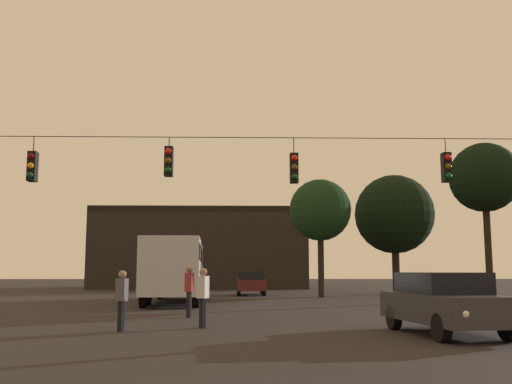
{
  "coord_description": "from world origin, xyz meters",
  "views": [
    {
      "loc": [
        0.06,
        -5.8,
        1.56
      ],
      "look_at": [
        0.5,
        12.39,
        4.02
      ],
      "focal_mm": 40.94,
      "sensor_mm": 36.0,
      "label": 1
    }
  ],
  "objects_px": {
    "car_far_left": "(251,283)",
    "pedestrian_crossing_right": "(122,297)",
    "car_near_right": "(444,302)",
    "tree_left_silhouette": "(320,210)",
    "pedestrian_crossing_center": "(203,294)",
    "city_bus": "(176,265)",
    "pedestrian_crossing_left": "(189,288)",
    "tree_right_far": "(394,214)",
    "tree_behind_building": "(485,178)"
  },
  "relations": [
    {
      "from": "pedestrian_crossing_right",
      "to": "tree_behind_building",
      "type": "height_order",
      "value": "tree_behind_building"
    },
    {
      "from": "city_bus",
      "to": "tree_right_far",
      "type": "xyz_separation_m",
      "value": [
        13.63,
        9.76,
        3.49
      ]
    },
    {
      "from": "tree_left_silhouette",
      "to": "tree_right_far",
      "type": "relative_size",
      "value": 0.88
    },
    {
      "from": "pedestrian_crossing_left",
      "to": "tree_behind_building",
      "type": "xyz_separation_m",
      "value": [
        15.17,
        11.45,
        5.65
      ]
    },
    {
      "from": "pedestrian_crossing_left",
      "to": "tree_right_far",
      "type": "height_order",
      "value": "tree_right_far"
    },
    {
      "from": "car_near_right",
      "to": "tree_left_silhouette",
      "type": "relative_size",
      "value": 0.63
    },
    {
      "from": "pedestrian_crossing_left",
      "to": "city_bus",
      "type": "bearing_deg",
      "value": 99.21
    },
    {
      "from": "car_far_left",
      "to": "pedestrian_crossing_right",
      "type": "distance_m",
      "value": 23.11
    },
    {
      "from": "car_near_right",
      "to": "tree_left_silhouette",
      "type": "height_order",
      "value": "tree_left_silhouette"
    },
    {
      "from": "car_far_left",
      "to": "tree_left_silhouette",
      "type": "height_order",
      "value": "tree_left_silhouette"
    },
    {
      "from": "pedestrian_crossing_right",
      "to": "tree_right_far",
      "type": "distance_m",
      "value": 27.56
    },
    {
      "from": "car_near_right",
      "to": "pedestrian_crossing_left",
      "type": "distance_m",
      "value": 8.75
    },
    {
      "from": "car_far_left",
      "to": "tree_behind_building",
      "type": "relative_size",
      "value": 0.51
    },
    {
      "from": "car_far_left",
      "to": "city_bus",
      "type": "bearing_deg",
      "value": -113.48
    },
    {
      "from": "pedestrian_crossing_left",
      "to": "tree_left_silhouette",
      "type": "relative_size",
      "value": 0.25
    },
    {
      "from": "car_near_right",
      "to": "pedestrian_crossing_center",
      "type": "xyz_separation_m",
      "value": [
        -6.09,
        1.84,
        0.13
      ]
    },
    {
      "from": "car_near_right",
      "to": "tree_behind_building",
      "type": "bearing_deg",
      "value": 63.71
    },
    {
      "from": "car_near_right",
      "to": "pedestrian_crossing_center",
      "type": "bearing_deg",
      "value": 163.19
    },
    {
      "from": "city_bus",
      "to": "tree_left_silhouette",
      "type": "relative_size",
      "value": 1.57
    },
    {
      "from": "city_bus",
      "to": "pedestrian_crossing_right",
      "type": "xyz_separation_m",
      "value": [
        0.16,
        -13.86,
        -0.99
      ]
    },
    {
      "from": "pedestrian_crossing_left",
      "to": "pedestrian_crossing_center",
      "type": "distance_m",
      "value": 3.72
    },
    {
      "from": "city_bus",
      "to": "car_far_left",
      "type": "height_order",
      "value": "city_bus"
    },
    {
      "from": "car_near_right",
      "to": "tree_left_silhouette",
      "type": "distance_m",
      "value": 20.96
    },
    {
      "from": "car_far_left",
      "to": "tree_left_silhouette",
      "type": "distance_m",
      "value": 6.89
    },
    {
      "from": "car_far_left",
      "to": "pedestrian_crossing_left",
      "type": "distance_m",
      "value": 18.46
    },
    {
      "from": "city_bus",
      "to": "car_far_left",
      "type": "relative_size",
      "value": 2.55
    },
    {
      "from": "city_bus",
      "to": "pedestrian_crossing_left",
      "type": "distance_m",
      "value": 9.53
    },
    {
      "from": "tree_behind_building",
      "to": "car_near_right",
      "type": "bearing_deg",
      "value": -116.29
    },
    {
      "from": "city_bus",
      "to": "pedestrian_crossing_center",
      "type": "relative_size",
      "value": 6.78
    },
    {
      "from": "car_far_left",
      "to": "tree_right_far",
      "type": "relative_size",
      "value": 0.54
    },
    {
      "from": "car_near_right",
      "to": "pedestrian_crossing_center",
      "type": "height_order",
      "value": "pedestrian_crossing_center"
    },
    {
      "from": "pedestrian_crossing_center",
      "to": "tree_behind_building",
      "type": "distance_m",
      "value": 21.68
    },
    {
      "from": "pedestrian_crossing_left",
      "to": "pedestrian_crossing_center",
      "type": "bearing_deg",
      "value": -79.06
    },
    {
      "from": "car_near_right",
      "to": "city_bus",
      "type": "bearing_deg",
      "value": 119.24
    },
    {
      "from": "pedestrian_crossing_right",
      "to": "tree_left_silhouette",
      "type": "height_order",
      "value": "tree_left_silhouette"
    },
    {
      "from": "pedestrian_crossing_right",
      "to": "car_near_right",
      "type": "bearing_deg",
      "value": -7.0
    },
    {
      "from": "city_bus",
      "to": "pedestrian_crossing_center",
      "type": "xyz_separation_m",
      "value": [
        2.22,
        -13.02,
        -0.94
      ]
    },
    {
      "from": "city_bus",
      "to": "tree_right_far",
      "type": "relative_size",
      "value": 1.38
    },
    {
      "from": "tree_right_far",
      "to": "car_near_right",
      "type": "bearing_deg",
      "value": -102.18
    },
    {
      "from": "tree_left_silhouette",
      "to": "pedestrian_crossing_right",
      "type": "bearing_deg",
      "value": -111.99
    },
    {
      "from": "tree_right_far",
      "to": "tree_left_silhouette",
      "type": "bearing_deg",
      "value": -143.6
    },
    {
      "from": "tree_left_silhouette",
      "to": "pedestrian_crossing_center",
      "type": "bearing_deg",
      "value": -107.29
    },
    {
      "from": "pedestrian_crossing_left",
      "to": "tree_behind_building",
      "type": "distance_m",
      "value": 19.83
    },
    {
      "from": "car_near_right",
      "to": "pedestrian_crossing_left",
      "type": "height_order",
      "value": "pedestrian_crossing_left"
    },
    {
      "from": "city_bus",
      "to": "pedestrian_crossing_right",
      "type": "height_order",
      "value": "city_bus"
    },
    {
      "from": "tree_behind_building",
      "to": "tree_right_far",
      "type": "height_order",
      "value": "tree_behind_building"
    },
    {
      "from": "car_far_left",
      "to": "pedestrian_crossing_center",
      "type": "distance_m",
      "value": 22.03
    },
    {
      "from": "car_near_right",
      "to": "tree_left_silhouette",
      "type": "bearing_deg",
      "value": 90.8
    },
    {
      "from": "tree_left_silhouette",
      "to": "tree_right_far",
      "type": "bearing_deg",
      "value": 36.4
    },
    {
      "from": "tree_behind_building",
      "to": "tree_left_silhouette",
      "type": "bearing_deg",
      "value": 157.72
    }
  ]
}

